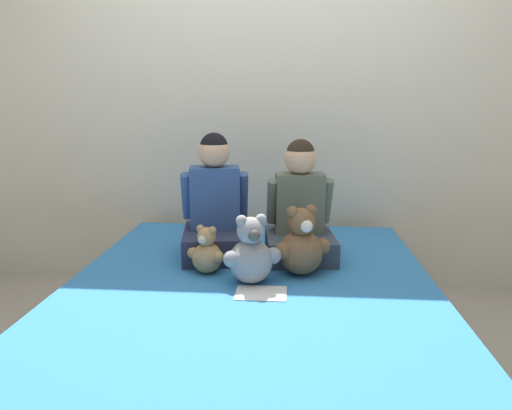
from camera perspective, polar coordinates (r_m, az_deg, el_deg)
The scene contains 9 objects.
ground_plane at distance 2.21m, azimuth -0.67°, elevation -20.19°, with size 14.00×14.00×0.00m, color #B2A899.
wall_behind_bed at distance 2.96m, azimuth 1.27°, elevation 13.66°, with size 8.00×0.06×2.50m.
bed at distance 2.10m, azimuth -0.68°, elevation -15.26°, with size 1.62×1.95×0.43m.
child_on_left at distance 2.33m, azimuth -5.13°, elevation -0.54°, with size 0.38×0.44×0.62m.
child_on_right at distance 2.30m, azimuth 5.50°, elevation -0.97°, with size 0.37×0.39×0.59m.
teddy_bear_held_by_left_child at distance 2.11m, azimuth -6.17°, elevation -5.99°, with size 0.18×0.14×0.22m.
teddy_bear_held_by_right_child at distance 2.08m, azimuth 5.66°, elevation -5.07°, with size 0.25×0.20×0.32m.
teddy_bear_between_children at distance 1.97m, azimuth -0.55°, elevation -6.19°, with size 0.25×0.19×0.30m.
sign_card at distance 1.91m, azimuth 0.63°, elevation -10.96°, with size 0.21×0.15×0.00m.
Camera 1 is at (0.17, -1.85, 1.20)m, focal length 32.00 mm.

